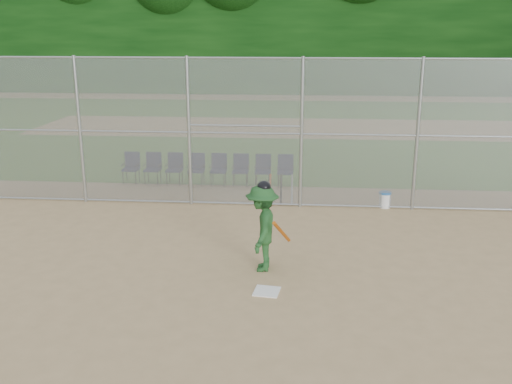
# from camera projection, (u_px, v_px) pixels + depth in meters

# --- Properties ---
(ground) EXTENTS (100.00, 100.00, 0.00)m
(ground) POSITION_uv_depth(u_px,v_px,m) (245.00, 284.00, 10.83)
(ground) COLOR tan
(ground) RESTS_ON ground
(grass_strip) EXTENTS (100.00, 100.00, 0.00)m
(grass_strip) POSITION_uv_depth(u_px,v_px,m) (281.00, 127.00, 28.08)
(grass_strip) COLOR #33661E
(grass_strip) RESTS_ON ground
(dirt_patch_far) EXTENTS (24.00, 24.00, 0.00)m
(dirt_patch_far) POSITION_uv_depth(u_px,v_px,m) (281.00, 127.00, 28.08)
(dirt_patch_far) COLOR tan
(dirt_patch_far) RESTS_ON ground
(backstop_fence) EXTENTS (16.09, 0.09, 4.00)m
(backstop_fence) POSITION_uv_depth(u_px,v_px,m) (264.00, 131.00, 15.05)
(backstop_fence) COLOR gray
(backstop_fence) RESTS_ON ground
(treeline) EXTENTS (81.00, 60.00, 11.00)m
(treeline) POSITION_uv_depth(u_px,v_px,m) (284.00, 12.00, 28.48)
(treeline) COLOR black
(treeline) RESTS_ON ground
(home_plate) EXTENTS (0.52, 0.52, 0.02)m
(home_plate) POSITION_uv_depth(u_px,v_px,m) (267.00, 291.00, 10.48)
(home_plate) COLOR white
(home_plate) RESTS_ON ground
(batter_at_plate) EXTENTS (0.92, 1.30, 1.84)m
(batter_at_plate) POSITION_uv_depth(u_px,v_px,m) (262.00, 227.00, 11.24)
(batter_at_plate) COLOR #205123
(batter_at_plate) RESTS_ON ground
(water_cooler) EXTENTS (0.34, 0.34, 0.43)m
(water_cooler) POSITION_uv_depth(u_px,v_px,m) (385.00, 200.00, 15.42)
(water_cooler) COLOR white
(water_cooler) RESTS_ON ground
(spare_bats) EXTENTS (0.66, 0.33, 0.84)m
(spare_bats) POSITION_uv_depth(u_px,v_px,m) (281.00, 190.00, 15.65)
(spare_bats) COLOR #D84C14
(spare_bats) RESTS_ON ground
(chair_0) EXTENTS (0.54, 0.52, 0.96)m
(chair_0) POSITION_uv_depth(u_px,v_px,m) (131.00, 168.00, 17.77)
(chair_0) COLOR #0F1639
(chair_0) RESTS_ON ground
(chair_1) EXTENTS (0.54, 0.52, 0.96)m
(chair_1) POSITION_uv_depth(u_px,v_px,m) (152.00, 169.00, 17.71)
(chair_1) COLOR #0F1639
(chair_1) RESTS_ON ground
(chair_2) EXTENTS (0.54, 0.52, 0.96)m
(chair_2) POSITION_uv_depth(u_px,v_px,m) (174.00, 169.00, 17.66)
(chair_2) COLOR #0F1639
(chair_2) RESTS_ON ground
(chair_3) EXTENTS (0.54, 0.52, 0.96)m
(chair_3) POSITION_uv_depth(u_px,v_px,m) (196.00, 170.00, 17.61)
(chair_3) COLOR #0F1639
(chair_3) RESTS_ON ground
(chair_4) EXTENTS (0.54, 0.52, 0.96)m
(chair_4) POSITION_uv_depth(u_px,v_px,m) (218.00, 170.00, 17.55)
(chair_4) COLOR #0F1639
(chair_4) RESTS_ON ground
(chair_5) EXTENTS (0.54, 0.52, 0.96)m
(chair_5) POSITION_uv_depth(u_px,v_px,m) (240.00, 170.00, 17.50)
(chair_5) COLOR #0F1639
(chair_5) RESTS_ON ground
(chair_6) EXTENTS (0.54, 0.52, 0.96)m
(chair_6) POSITION_uv_depth(u_px,v_px,m) (263.00, 171.00, 17.45)
(chair_6) COLOR #0F1639
(chair_6) RESTS_ON ground
(chair_7) EXTENTS (0.54, 0.52, 0.96)m
(chair_7) POSITION_uv_depth(u_px,v_px,m) (285.00, 171.00, 17.39)
(chair_7) COLOR #0F1639
(chair_7) RESTS_ON ground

